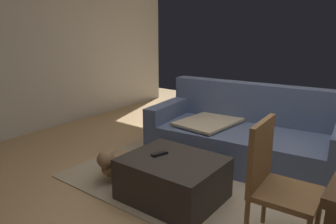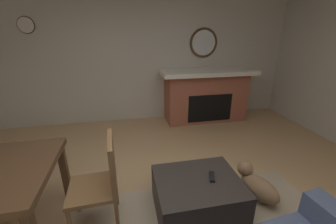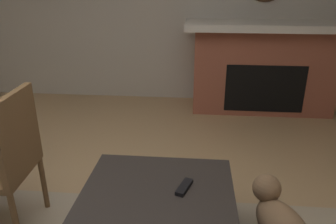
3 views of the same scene
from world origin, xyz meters
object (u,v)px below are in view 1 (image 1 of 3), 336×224
ottoman_coffee_table (173,179)px  small_dog (115,162)px  dining_chair_west (274,178)px  couch (246,137)px  tv_remote (159,154)px

ottoman_coffee_table → small_dog: ottoman_coffee_table is taller
dining_chair_west → small_dog: size_ratio=1.66×
dining_chair_west → couch: bearing=121.0°
couch → dining_chair_west: (0.76, -1.26, 0.22)m
ottoman_coffee_table → tv_remote: bearing=-176.4°
couch → dining_chair_west: 1.49m
ottoman_coffee_table → small_dog: (-0.72, -0.05, -0.01)m
couch → tv_remote: bearing=-104.8°
ottoman_coffee_table → dining_chair_west: size_ratio=0.93×
tv_remote → dining_chair_west: (1.08, -0.05, 0.11)m
dining_chair_west → small_dog: bearing=179.5°
ottoman_coffee_table → couch: bearing=81.9°
ottoman_coffee_table → dining_chair_west: 0.99m
tv_remote → dining_chair_west: dining_chair_west is taller
tv_remote → small_dog: 0.61m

